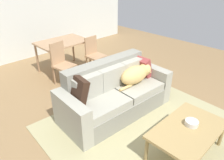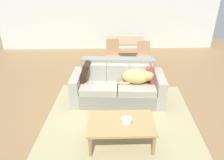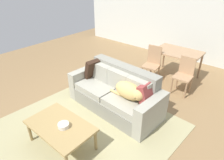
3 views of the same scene
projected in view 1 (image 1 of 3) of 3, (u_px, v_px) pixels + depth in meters
name	position (u px, v px, depth m)	size (l,w,h in m)	color
ground_plane	(120.00, 122.00, 3.68)	(10.00, 10.00, 0.00)	olive
back_partition	(10.00, 11.00, 5.58)	(8.00, 0.12, 2.70)	silver
area_rug	(155.00, 134.00, 3.41)	(2.97, 3.06, 0.01)	tan
couch	(114.00, 94.00, 3.83)	(2.09, 0.99, 0.93)	gray
dog_on_left_cushion	(136.00, 74.00, 3.89)	(0.78, 0.38, 0.33)	tan
throw_pillow_by_left_arm	(77.00, 91.00, 3.29)	(0.11, 0.46, 0.46)	#301E14
throw_pillow_by_right_arm	(141.00, 67.00, 4.15)	(0.15, 0.40, 0.40)	brown
coffee_table	(188.00, 131.00, 2.90)	(1.12, 0.69, 0.45)	#A88A53
bowl_on_coffee_table	(192.00, 123.00, 2.92)	(0.18, 0.18, 0.07)	silver
dining_table	(63.00, 44.00, 5.26)	(1.18, 0.83, 0.77)	tan
dining_chair_near_left	(61.00, 62.00, 4.72)	(0.45, 0.45, 0.95)	tan
dining_chair_near_right	(94.00, 53.00, 5.25)	(0.41, 0.41, 0.89)	tan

